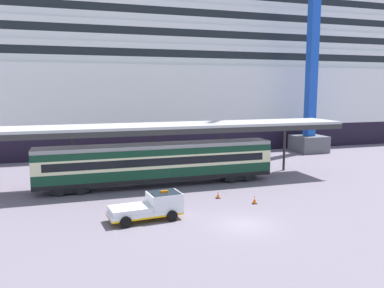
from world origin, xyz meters
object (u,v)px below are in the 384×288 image
(train_carriage, at_px, (158,162))
(traffic_cone_near, at_px, (255,200))
(service_truck, at_px, (152,206))
(dockside_crane, at_px, (318,1))
(traffic_cone_mid, at_px, (218,195))
(cruise_ship, at_px, (87,62))

(train_carriage, relative_size, traffic_cone_near, 32.09)
(service_truck, bearing_deg, train_carriage, 74.56)
(dockside_crane, bearing_deg, service_truck, -141.99)
(service_truck, bearing_deg, traffic_cone_near, 7.62)
(traffic_cone_mid, xyz_separation_m, dockside_crane, (22.51, 19.11, 21.24))
(train_carriage, bearing_deg, cruise_ship, 98.44)
(cruise_ship, bearing_deg, train_carriage, -81.56)
(service_truck, height_order, dockside_crane, dockside_crane)
(traffic_cone_near, relative_size, traffic_cone_mid, 1.11)
(service_truck, bearing_deg, dockside_crane, 38.01)
(cruise_ship, xyz_separation_m, service_truck, (2.01, -40.43, -12.57))
(train_carriage, xyz_separation_m, dockside_crane, (26.43, 13.29, 19.24))
(train_carriage, height_order, traffic_cone_near, train_carriage)
(train_carriage, height_order, traffic_cone_mid, train_carriage)
(cruise_ship, xyz_separation_m, dockside_crane, (31.04, -17.75, 7.99))
(service_truck, xyz_separation_m, traffic_cone_near, (8.76, 1.17, -0.64))
(train_carriage, distance_m, service_truck, 9.83)
(train_carriage, relative_size, traffic_cone_mid, 35.53)
(cruise_ship, distance_m, dockside_crane, 36.63)
(traffic_cone_mid, distance_m, dockside_crane, 36.38)
(traffic_cone_near, distance_m, dockside_crane, 36.37)
(cruise_ship, xyz_separation_m, traffic_cone_mid, (8.52, -36.86, -13.24))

